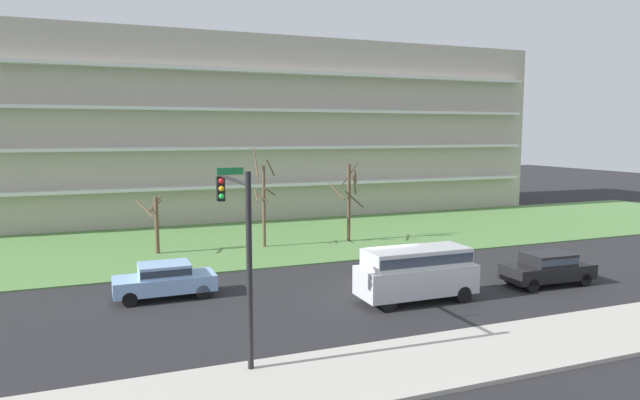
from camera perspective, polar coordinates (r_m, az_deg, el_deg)
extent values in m
plane|color=#232326|center=(26.65, 6.11, -9.16)|extent=(160.00, 160.00, 0.00)
cube|color=#ADA89E|center=(20.24, 16.93, -14.47)|extent=(80.00, 4.00, 0.15)
cube|color=#547F42|center=(39.26, -3.34, -3.87)|extent=(80.00, 16.00, 0.08)
cube|color=#B2A899|center=(51.63, -8.07, 7.11)|extent=(53.98, 11.06, 15.25)
cube|color=silver|center=(46.02, -6.27, 1.47)|extent=(51.82, 0.90, 0.24)
cube|color=silver|center=(45.84, -6.32, 5.27)|extent=(51.82, 0.90, 0.24)
cube|color=silver|center=(45.86, -6.37, 9.08)|extent=(51.82, 0.90, 0.24)
cube|color=silver|center=(46.08, -6.42, 12.87)|extent=(51.82, 0.90, 0.24)
cylinder|color=brown|center=(35.20, -16.24, -2.53)|extent=(0.25, 0.25, 3.53)
cylinder|color=brown|center=(35.30, -16.31, -0.55)|extent=(0.65, 0.16, 0.74)
cylinder|color=brown|center=(34.56, -17.36, -0.87)|extent=(0.98, 1.48, 1.00)
cylinder|color=brown|center=(35.39, -16.44, -0.43)|extent=(0.86, 0.23, 1.03)
cylinder|color=brown|center=(35.85, -5.72, -0.72)|extent=(0.21, 0.21, 5.27)
cylinder|color=brown|center=(35.67, -6.49, 0.47)|extent=(0.17, 1.02, 0.72)
cylinder|color=brown|center=(35.39, -5.87, 0.23)|extent=(0.78, 0.48, 0.64)
cylinder|color=brown|center=(35.37, -5.06, 3.30)|extent=(0.81, 0.83, 1.14)
cylinder|color=brown|center=(35.46, -6.53, 3.81)|extent=(0.10, 1.05, 1.78)
cylinder|color=brown|center=(35.43, -5.11, 0.87)|extent=(0.89, 0.68, 0.59)
cylinder|color=#4C3828|center=(37.59, 2.95, -0.36)|extent=(0.22, 0.22, 5.25)
cylinder|color=#4C3828|center=(37.38, 3.52, 1.55)|extent=(0.57, 0.74, 1.34)
cylinder|color=#4C3828|center=(36.99, 1.69, 0.89)|extent=(0.38, 1.97, 1.03)
cylinder|color=#4C3828|center=(37.96, 2.99, 2.60)|extent=(1.12, 0.62, 1.68)
cylinder|color=#4C3828|center=(36.94, 3.48, 0.08)|extent=(1.47, 0.23, 1.24)
cylinder|color=#4C3828|center=(37.37, 3.61, 2.38)|extent=(0.55, 0.85, 1.01)
cube|color=#B7BABF|center=(25.05, 9.74, -7.93)|extent=(5.21, 2.02, 1.25)
cube|color=#B7BABF|center=(24.81, 9.79, -5.70)|extent=(4.61, 1.86, 0.75)
cube|color=#2D3847|center=(24.81, 9.79, -5.70)|extent=(4.52, 1.90, 0.41)
cylinder|color=black|center=(26.87, 12.11, -8.34)|extent=(0.72, 0.22, 0.72)
cylinder|color=black|center=(25.46, 14.32, -9.26)|extent=(0.72, 0.22, 0.72)
cylinder|color=black|center=(25.13, 5.04, -9.29)|extent=(0.72, 0.22, 0.72)
cylinder|color=black|center=(23.61, 6.97, -10.38)|extent=(0.72, 0.22, 0.72)
cube|color=#8CB2E0|center=(26.19, -15.48, -8.14)|extent=(4.42, 1.85, 0.70)
cube|color=#8CB2E0|center=(26.04, -15.52, -6.81)|extent=(2.22, 1.68, 0.55)
cube|color=#2D3847|center=(26.04, -15.52, -6.81)|extent=(2.17, 1.71, 0.30)
cylinder|color=black|center=(25.41, -18.75, -9.54)|extent=(0.64, 0.23, 0.64)
cylinder|color=black|center=(26.93, -18.94, -8.62)|extent=(0.64, 0.23, 0.64)
cylinder|color=black|center=(25.73, -11.80, -9.12)|extent=(0.64, 0.23, 0.64)
cylinder|color=black|center=(27.23, -12.39, -8.24)|extent=(0.64, 0.23, 0.64)
cube|color=black|center=(29.48, 22.10, -6.73)|extent=(4.46, 1.95, 0.70)
cube|color=black|center=(29.34, 22.15, -5.54)|extent=(2.25, 1.73, 0.55)
cube|color=#2D3847|center=(29.34, 22.15, -5.54)|extent=(2.21, 1.76, 0.30)
cylinder|color=black|center=(31.14, 23.25, -6.73)|extent=(0.65, 0.24, 0.64)
cylinder|color=black|center=(30.03, 25.30, -7.32)|extent=(0.65, 0.24, 0.64)
cylinder|color=black|center=(29.18, 18.75, -7.43)|extent=(0.65, 0.24, 0.64)
cylinder|color=black|center=(28.00, 20.75, -8.11)|extent=(0.65, 0.24, 0.64)
cylinder|color=black|center=(17.13, -7.17, -7.50)|extent=(0.18, 0.18, 6.20)
cylinder|color=black|center=(18.82, -8.95, 2.10)|extent=(0.12, 4.43, 0.12)
cube|color=black|center=(20.73, -10.06, 1.12)|extent=(0.28, 0.28, 0.90)
sphere|color=red|center=(20.56, -9.99, 1.92)|extent=(0.20, 0.20, 0.20)
sphere|color=#F2A519|center=(20.58, -9.98, 1.14)|extent=(0.20, 0.20, 0.20)
sphere|color=green|center=(20.61, -9.96, 0.37)|extent=(0.20, 0.20, 0.20)
cube|color=#197238|center=(19.02, -9.10, 2.90)|extent=(0.90, 0.04, 0.24)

